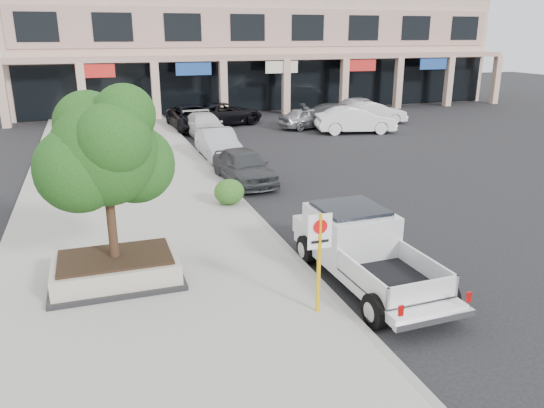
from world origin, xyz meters
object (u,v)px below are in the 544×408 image
at_px(curb_car_c, 205,126).
at_px(lot_car_e, 359,106).
at_px(lot_car_c, 342,116).
at_px(pickup_truck, 369,252).
at_px(planter, 116,269).
at_px(lot_car_b, 356,120).
at_px(no_parking_sign, 319,250).
at_px(curb_car_a, 244,166).
at_px(lot_car_f, 373,113).
at_px(planter_tree, 110,152).
at_px(lot_car_d, 223,114).
at_px(lot_car_a, 309,118).
at_px(curb_car_d, 193,118).
at_px(curb_car_b, 218,144).

bearing_deg(curb_car_c, lot_car_e, 16.38).
bearing_deg(lot_car_c, pickup_truck, 170.45).
xyz_separation_m(planter, lot_car_b, (15.64, 17.42, 0.35)).
height_order(no_parking_sign, curb_car_a, no_parking_sign).
distance_m(planter, curb_car_c, 20.09).
height_order(curb_car_c, lot_car_e, lot_car_e).
relative_size(planter, no_parking_sign, 1.39).
xyz_separation_m(lot_car_c, lot_car_e, (3.40, 3.90, -0.02)).
distance_m(no_parking_sign, lot_car_f, 27.37).
bearing_deg(planter_tree, lot_car_f, 47.62).
bearing_deg(curb_car_a, lot_car_d, 74.69).
relative_size(curb_car_a, lot_car_c, 0.79).
bearing_deg(lot_car_f, lot_car_d, 82.15).
relative_size(curb_car_c, lot_car_b, 0.98).
bearing_deg(pickup_truck, lot_car_f, 59.03).
relative_size(no_parking_sign, curb_car_c, 0.47).
xyz_separation_m(no_parking_sign, lot_car_a, (9.36, 22.95, -0.93)).
bearing_deg(lot_car_b, lot_car_c, 10.21).
xyz_separation_m(curb_car_a, lot_car_d, (2.68, 14.72, 0.05)).
bearing_deg(curb_car_d, planter, -108.00).
distance_m(lot_car_b, lot_car_d, 9.16).
bearing_deg(lot_car_a, planter_tree, 136.78).
xyz_separation_m(curb_car_d, lot_car_e, (13.05, 1.58, -0.01)).
xyz_separation_m(planter, lot_car_c, (15.71, 19.59, 0.32)).
height_order(planter, lot_car_a, lot_car_a).
relative_size(planter, lot_car_e, 0.70).
relative_size(curb_car_b, lot_car_a, 1.10).
distance_m(no_parking_sign, pickup_truck, 2.26).
relative_size(curb_car_c, lot_car_a, 1.18).
height_order(planter_tree, pickup_truck, planter_tree).
bearing_deg(lot_car_f, planter, 144.55).
relative_size(lot_car_d, lot_car_f, 1.24).
bearing_deg(curb_car_a, curb_car_c, 81.76).
distance_m(pickup_truck, curb_car_c, 21.01).
distance_m(curb_car_b, lot_car_b, 10.83).
bearing_deg(lot_car_f, lot_car_e, -3.67).
bearing_deg(lot_car_d, pickup_truck, 156.22).
relative_size(curb_car_c, lot_car_c, 0.89).
bearing_deg(curb_car_c, curb_car_b, -98.18).
relative_size(pickup_truck, lot_car_f, 1.22).
relative_size(lot_car_b, lot_car_f, 1.09).
relative_size(curb_car_a, lot_car_e, 0.95).
bearing_deg(lot_car_e, lot_car_c, 115.80).
relative_size(curb_car_a, lot_car_b, 0.87).
bearing_deg(planter_tree, pickup_truck, -19.45).
relative_size(pickup_truck, curb_car_c, 1.15).
relative_size(no_parking_sign, lot_car_c, 0.42).
xyz_separation_m(pickup_truck, lot_car_f, (12.50, 22.21, -0.13)).
distance_m(planter, lot_car_e, 30.28).
relative_size(curb_car_b, lot_car_c, 0.83).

